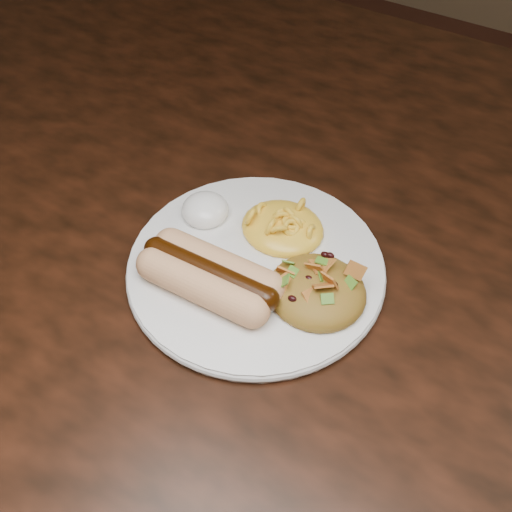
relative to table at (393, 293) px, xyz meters
The scene contains 8 objects.
floor 0.66m from the table, ahead, with size 4.00×4.00×0.00m, color #51291F.
table is the anchor object (origin of this frame).
plate 0.20m from the table, 134.18° to the right, with size 0.26×0.26×0.01m, color white.
hotdog 0.25m from the table, 129.27° to the right, with size 0.12×0.07×0.03m.
mac_and_cheese 0.18m from the table, 149.60° to the right, with size 0.09×0.08×0.03m, color yellow.
sour_cream 0.25m from the table, 155.34° to the right, with size 0.05×0.05×0.03m, color white.
taco_salad 0.18m from the table, 109.88° to the right, with size 0.10×0.09×0.04m.
fork 0.27m from the table, 141.83° to the right, with size 0.02×0.13×0.00m, color silver.
Camera 1 is at (0.09, -0.46, 1.22)m, focal length 42.00 mm.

